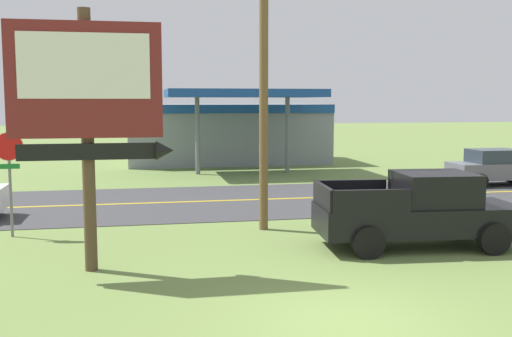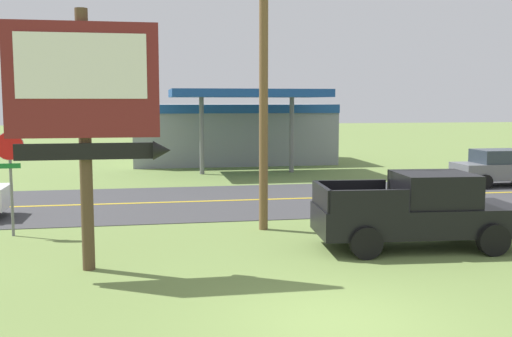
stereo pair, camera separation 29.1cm
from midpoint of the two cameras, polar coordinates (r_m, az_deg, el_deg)
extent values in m
plane|color=olive|center=(10.89, 8.50, -14.17)|extent=(180.00, 180.00, 0.00)
cube|color=#3D3D3F|center=(23.20, -1.83, -3.04)|extent=(140.00, 8.00, 0.02)
cube|color=gold|center=(23.20, -1.83, -3.01)|extent=(126.00, 0.20, 0.01)
cylinder|color=brown|center=(13.92, -15.21, 2.43)|extent=(0.28, 0.28, 5.81)
cube|color=maroon|center=(13.72, -15.45, 8.03)|extent=(3.28, 0.16, 2.50)
cube|color=white|center=(13.64, -15.52, 9.30)|extent=(2.76, 0.03, 1.40)
cube|color=black|center=(13.76, -15.25, 1.56)|extent=(2.96, 0.12, 0.36)
cone|color=black|center=(13.71, -8.25, 1.70)|extent=(0.40, 0.44, 0.44)
cylinder|color=slate|center=(18.35, -21.59, -2.56)|extent=(0.08, 0.08, 2.20)
cylinder|color=red|center=(18.16, -21.79, 1.95)|extent=(0.76, 0.03, 0.76)
cylinder|color=white|center=(18.18, -21.78, 1.96)|extent=(0.80, 0.01, 0.80)
cube|color=#19722D|center=(18.21, -21.72, 0.23)|extent=(0.56, 0.03, 0.14)
cylinder|color=brown|center=(17.74, 1.19, 7.67)|extent=(0.26, 0.26, 8.41)
cube|color=gray|center=(37.82, -2.09, 3.34)|extent=(12.00, 6.00, 3.60)
cube|color=#19478C|center=(34.75, -1.38, 5.63)|extent=(12.00, 0.12, 0.50)
cube|color=#19478C|center=(31.84, -0.57, 7.09)|extent=(8.00, 5.00, 0.40)
cylinder|color=slate|center=(31.57, -4.87, 3.26)|extent=(0.24, 0.24, 4.20)
cylinder|color=slate|center=(32.37, 3.63, 3.35)|extent=(0.24, 0.24, 4.20)
cube|color=black|center=(16.33, 15.34, -4.61)|extent=(5.33, 2.34, 0.72)
cube|color=black|center=(16.37, 16.89, -1.86)|extent=(2.03, 1.94, 0.84)
cube|color=#28333D|center=(16.74, 19.70, -1.78)|extent=(0.22, 1.66, 0.71)
cube|color=black|center=(16.61, 9.34, -2.04)|extent=(1.95, 0.27, 0.56)
cube|color=black|center=(14.87, 11.20, -3.06)|extent=(1.95, 0.27, 0.56)
cube|color=black|center=(15.50, 6.75, -2.60)|extent=(0.26, 1.88, 0.56)
cylinder|color=black|center=(17.91, 19.00, -4.94)|extent=(0.82, 0.34, 0.80)
cylinder|color=black|center=(16.19, 21.92, -6.24)|extent=(0.82, 0.34, 0.80)
cylinder|color=black|center=(16.82, 8.94, -5.39)|extent=(0.82, 0.34, 0.80)
cylinder|color=black|center=(14.98, 10.86, -6.89)|extent=(0.82, 0.34, 0.80)
cube|color=slate|center=(29.45, 22.36, -0.20)|extent=(4.20, 1.76, 0.72)
cube|color=#2D3842|center=(29.30, 22.16, 1.08)|extent=(2.10, 1.56, 0.60)
cylinder|color=black|center=(29.57, 19.28, -0.75)|extent=(0.64, 0.24, 0.64)
cylinder|color=black|center=(28.06, 21.05, -1.19)|extent=(0.64, 0.24, 0.64)
camera|label=1|loc=(0.15, -89.54, 0.05)|focal=42.48mm
camera|label=2|loc=(0.15, 90.46, -0.05)|focal=42.48mm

